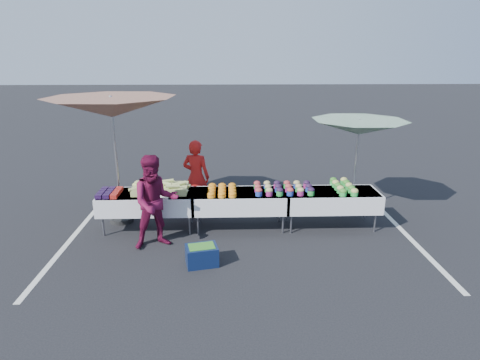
{
  "coord_description": "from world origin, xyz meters",
  "views": [
    {
      "loc": [
        -0.24,
        -7.39,
        3.33
      ],
      "look_at": [
        0.0,
        0.0,
        1.0
      ],
      "focal_mm": 30.0,
      "sensor_mm": 36.0,
      "label": 1
    }
  ],
  "objects_px": {
    "umbrella_right": "(359,128)",
    "storage_bin": "(202,255)",
    "vendor": "(196,177)",
    "table_right": "(331,199)",
    "customer": "(155,202)",
    "table_center": "(240,200)",
    "table_left": "(148,201)",
    "umbrella_left": "(111,108)"
  },
  "relations": [
    {
      "from": "umbrella_right",
      "to": "storage_bin",
      "type": "distance_m",
      "value": 4.24
    },
    {
      "from": "vendor",
      "to": "umbrella_right",
      "type": "distance_m",
      "value": 3.57
    },
    {
      "from": "table_right",
      "to": "vendor",
      "type": "distance_m",
      "value": 2.86
    },
    {
      "from": "customer",
      "to": "table_center",
      "type": "bearing_deg",
      "value": 7.38
    },
    {
      "from": "table_left",
      "to": "customer",
      "type": "relative_size",
      "value": 1.1
    },
    {
      "from": "vendor",
      "to": "storage_bin",
      "type": "relative_size",
      "value": 2.79
    },
    {
      "from": "vendor",
      "to": "customer",
      "type": "xyz_separation_m",
      "value": [
        -0.6,
        -1.62,
        0.04
      ]
    },
    {
      "from": "table_right",
      "to": "umbrella_right",
      "type": "bearing_deg",
      "value": 48.07
    },
    {
      "from": "table_right",
      "to": "storage_bin",
      "type": "xyz_separation_m",
      "value": [
        -2.48,
        -1.46,
        -0.41
      ]
    },
    {
      "from": "umbrella_right",
      "to": "table_right",
      "type": "bearing_deg",
      "value": -131.93
    },
    {
      "from": "table_left",
      "to": "umbrella_left",
      "type": "height_order",
      "value": "umbrella_left"
    },
    {
      "from": "umbrella_left",
      "to": "umbrella_right",
      "type": "height_order",
      "value": "umbrella_left"
    },
    {
      "from": "table_center",
      "to": "umbrella_right",
      "type": "height_order",
      "value": "umbrella_right"
    },
    {
      "from": "table_left",
      "to": "table_center",
      "type": "distance_m",
      "value": 1.8
    },
    {
      "from": "table_right",
      "to": "customer",
      "type": "bearing_deg",
      "value": -167.25
    },
    {
      "from": "table_left",
      "to": "customer",
      "type": "distance_m",
      "value": 0.84
    },
    {
      "from": "table_left",
      "to": "customer",
      "type": "height_order",
      "value": "customer"
    },
    {
      "from": "table_left",
      "to": "storage_bin",
      "type": "height_order",
      "value": "table_left"
    },
    {
      "from": "umbrella_left",
      "to": "table_right",
      "type": "bearing_deg",
      "value": -5.38
    },
    {
      "from": "table_left",
      "to": "table_right",
      "type": "relative_size",
      "value": 1.0
    },
    {
      "from": "storage_bin",
      "to": "table_left",
      "type": "bearing_deg",
      "value": 115.3
    },
    {
      "from": "table_right",
      "to": "vendor",
      "type": "bearing_deg",
      "value": 162.22
    },
    {
      "from": "table_left",
      "to": "umbrella_left",
      "type": "relative_size",
      "value": 0.58
    },
    {
      "from": "table_right",
      "to": "customer",
      "type": "relative_size",
      "value": 1.1
    },
    {
      "from": "vendor",
      "to": "customer",
      "type": "relative_size",
      "value": 0.95
    },
    {
      "from": "vendor",
      "to": "table_left",
      "type": "bearing_deg",
      "value": 61.11
    },
    {
      "from": "table_right",
      "to": "umbrella_right",
      "type": "height_order",
      "value": "umbrella_right"
    },
    {
      "from": "umbrella_right",
      "to": "table_center",
      "type": "bearing_deg",
      "value": -162.68
    },
    {
      "from": "vendor",
      "to": "customer",
      "type": "bearing_deg",
      "value": 86.31
    },
    {
      "from": "customer",
      "to": "umbrella_right",
      "type": "relative_size",
      "value": 0.64
    },
    {
      "from": "umbrella_right",
      "to": "storage_bin",
      "type": "bearing_deg",
      "value": -144.83
    },
    {
      "from": "table_right",
      "to": "umbrella_right",
      "type": "distance_m",
      "value": 1.65
    },
    {
      "from": "umbrella_left",
      "to": "storage_bin",
      "type": "distance_m",
      "value": 3.36
    },
    {
      "from": "table_center",
      "to": "customer",
      "type": "bearing_deg",
      "value": -153.64
    },
    {
      "from": "table_right",
      "to": "umbrella_left",
      "type": "xyz_separation_m",
      "value": [
        -4.25,
        0.4,
        1.76
      ]
    },
    {
      "from": "table_right",
      "to": "table_left",
      "type": "bearing_deg",
      "value": 180.0
    },
    {
      "from": "table_right",
      "to": "storage_bin",
      "type": "height_order",
      "value": "table_right"
    },
    {
      "from": "table_left",
      "to": "vendor",
      "type": "xyz_separation_m",
      "value": [
        0.89,
        0.87,
        0.22
      ]
    },
    {
      "from": "table_center",
      "to": "storage_bin",
      "type": "height_order",
      "value": "table_center"
    },
    {
      "from": "table_left",
      "to": "table_center",
      "type": "height_order",
      "value": "same"
    },
    {
      "from": "vendor",
      "to": "umbrella_left",
      "type": "xyz_separation_m",
      "value": [
        -1.54,
        -0.47,
        1.53
      ]
    },
    {
      "from": "umbrella_left",
      "to": "storage_bin",
      "type": "relative_size",
      "value": 5.55
    }
  ]
}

